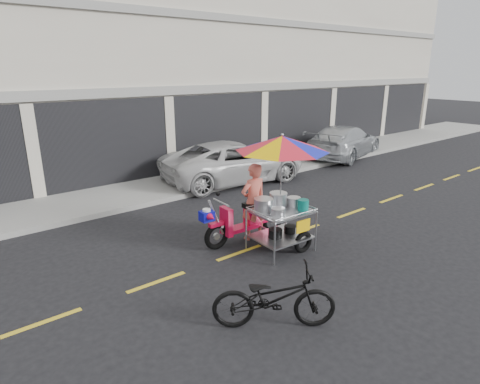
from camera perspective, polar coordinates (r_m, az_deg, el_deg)
ground at (r=10.11m, az=8.83°, el=-5.43°), size 90.00×90.00×0.00m
sidewalk at (r=14.15m, az=-7.69°, el=1.60°), size 45.00×3.00×0.15m
shophouse_block at (r=19.45m, az=-8.96°, el=18.21°), size 36.00×8.11×10.40m
centerline at (r=10.11m, az=8.83°, el=-5.41°), size 42.00×0.10×0.01m
white_pickup at (r=14.08m, az=-0.85°, el=4.34°), size 5.37×3.00×1.42m
silver_pickup at (r=18.58m, az=14.60°, el=6.98°), size 5.25×3.23×1.42m
near_bicycle at (r=6.37m, az=4.87°, el=-14.78°), size 1.92×1.67×1.00m
food_vendor_rig at (r=8.72m, az=4.34°, el=2.27°), size 2.56×2.14×2.59m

